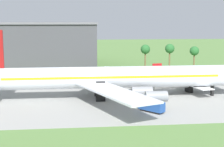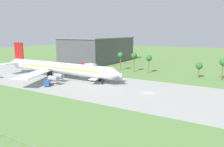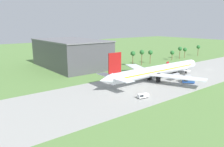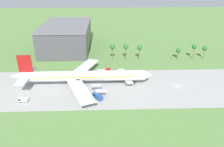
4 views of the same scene
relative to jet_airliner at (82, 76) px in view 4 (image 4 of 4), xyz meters
The scene contains 8 objects.
ground_plane 53.75m from the jet_airliner, ahead, with size 600.00×600.00×0.00m, color #5B8442.
taxiway_strip 53.75m from the jet_airliner, ahead, with size 320.00×44.00×0.02m.
jet_airliner is the anchor object (origin of this frame).
regional_aircraft 25.11m from the jet_airliner, 12.86° to the left, with size 22.97×20.85×8.80m.
baggage_tug 17.67m from the jet_airliner, 59.93° to the right, with size 5.59×6.05×2.55m.
catering_van 32.75m from the jet_airliner, 149.63° to the right, with size 5.25×2.88×1.99m.
terminal_building 69.37m from the jet_airliner, 105.28° to the left, with size 36.72×61.20×20.10m.
palm_tree_row 71.06m from the jet_airliner, 32.70° to the left, with size 93.00×3.60×11.93m.
Camera 4 is at (-40.68, -106.42, 57.94)m, focal length 35.00 mm.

